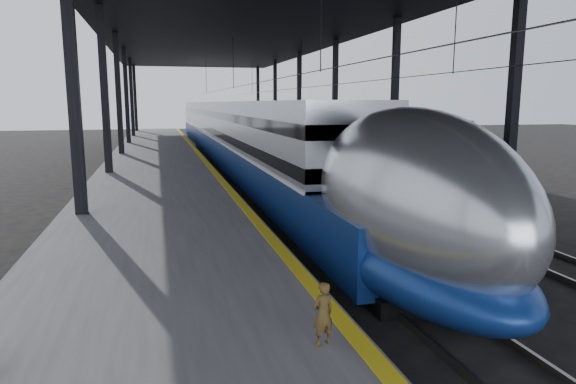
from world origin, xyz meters
name	(u,v)px	position (x,y,z in m)	size (l,w,h in m)	color
ground	(304,281)	(0.00, 0.00, 0.00)	(160.00, 160.00, 0.00)	black
platform	(157,168)	(-3.50, 20.00, 0.50)	(6.00, 80.00, 1.00)	#4C4C4F
yellow_strip	(203,159)	(-0.70, 20.00, 1.00)	(0.30, 80.00, 0.01)	gold
rails	(285,171)	(4.50, 20.00, 0.08)	(6.52, 80.00, 0.16)	slate
canopy	(243,24)	(1.90, 20.00, 9.12)	(18.00, 75.00, 9.47)	black
tgv_train	(232,135)	(2.00, 26.04, 2.10)	(3.14, 65.20, 4.50)	#AFB2B6
second_train	(277,132)	(7.00, 32.85, 1.90)	(2.73, 56.05, 3.75)	navy
child	(323,314)	(-1.25, -5.30, 1.47)	(0.34, 0.22, 0.94)	#493718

